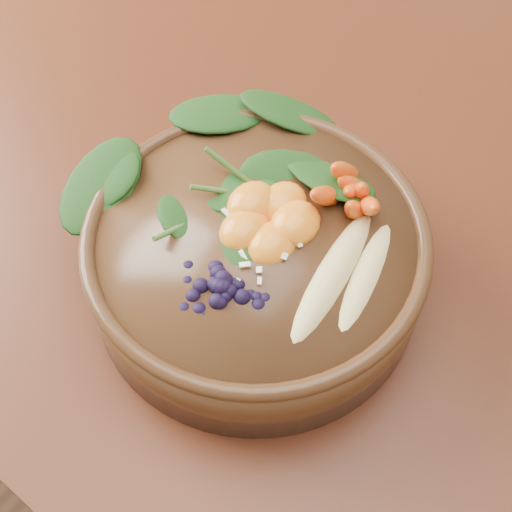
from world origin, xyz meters
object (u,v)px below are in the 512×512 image
Objects in this scene: stoneware_bowl at (256,262)px; blueberry_pile at (219,277)px; kale_heap at (246,150)px; carrot_cluster at (360,166)px; mandarin_cluster at (269,210)px; dining_table at (331,243)px; banana_halves at (351,265)px.

stoneware_bowl is 0.10m from blueberry_pile.
kale_heap is at bearing 120.15° from blueberry_pile.
carrot_cluster is 0.87× the size of mandarin_cluster.
stoneware_bowl reaches higher than dining_table.
kale_heap is 0.16m from banana_halves.
carrot_cluster reaches higher than banana_halves.
dining_table is at bearing 94.13° from blueberry_pile.
kale_heap reaches higher than dining_table.
blueberry_pile is at bearing -59.85° from kale_heap.
mandarin_cluster is (0.06, -0.04, -0.01)m from kale_heap.
blueberry_pile reaches higher than banana_halves.
kale_heap is at bearing -169.49° from carrot_cluster.
stoneware_bowl is at bearing -44.78° from kale_heap.
mandarin_cluster reaches higher than stoneware_bowl.
stoneware_bowl is at bearing -87.99° from mandarin_cluster.
stoneware_bowl is at bearing -123.69° from carrot_cluster.
carrot_cluster is 0.10m from banana_halves.
banana_halves is 1.82× the size of mandarin_cluster.
banana_halves is 0.09m from mandarin_cluster.
carrot_cluster is 0.48× the size of banana_halves.
mandarin_cluster is (-0.00, 0.02, 0.06)m from stoneware_bowl.
blueberry_pile is (0.07, -0.13, -0.00)m from kale_heap.
mandarin_cluster is at bearing 170.25° from banana_halves.
banana_halves reaches higher than dining_table.
stoneware_bowl is at bearing -89.02° from dining_table.
blueberry_pile is at bearing -80.92° from mandarin_cluster.
blueberry_pile is at bearing -141.51° from banana_halves.
blueberry_pile is (0.01, -0.09, 0.00)m from mandarin_cluster.
mandarin_cluster is (0.00, -0.13, 0.20)m from dining_table.
mandarin_cluster is (-0.05, -0.08, -0.03)m from carrot_cluster.
stoneware_bowl is 0.14m from carrot_cluster.
kale_heap is 0.07m from mandarin_cluster.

